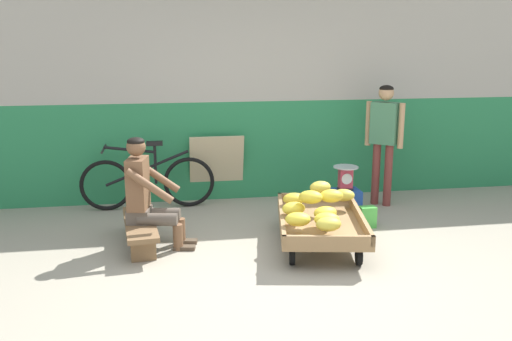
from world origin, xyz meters
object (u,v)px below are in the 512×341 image
(weighing_scale, at_px, (346,178))
(customer_adult, at_px, (384,132))
(shopping_bag, at_px, (368,217))
(bicycle_near_left, at_px, (148,181))
(sign_board, at_px, (217,168))
(banana_cart, at_px, (320,223))
(vendor_seated, at_px, (147,193))
(low_bench, at_px, (140,228))
(plastic_crate, at_px, (345,202))

(weighing_scale, bearing_deg, customer_adult, 26.73)
(shopping_bag, bearing_deg, weighing_scale, 100.89)
(bicycle_near_left, relative_size, shopping_bag, 6.92)
(bicycle_near_left, bearing_deg, sign_board, 14.42)
(banana_cart, distance_m, vendor_seated, 1.79)
(bicycle_near_left, height_order, shopping_bag, bicycle_near_left)
(vendor_seated, distance_m, shopping_bag, 2.48)
(banana_cart, relative_size, customer_adult, 1.02)
(banana_cart, height_order, shopping_bag, banana_cart)
(banana_cart, relative_size, weighing_scale, 5.22)
(customer_adult, bearing_deg, banana_cart, -132.45)
(banana_cart, relative_size, bicycle_near_left, 0.94)
(low_bench, bearing_deg, vendor_seated, -10.19)
(weighing_scale, bearing_deg, shopping_bag, -79.11)
(vendor_seated, bearing_deg, banana_cart, -8.39)
(sign_board, bearing_deg, shopping_bag, -40.77)
(vendor_seated, xyz_separation_m, sign_board, (0.85, 1.57, -0.13))
(banana_cart, bearing_deg, weighing_scale, 59.23)
(weighing_scale, bearing_deg, sign_board, 150.40)
(low_bench, distance_m, sign_board, 1.83)
(vendor_seated, distance_m, sign_board, 1.79)
(weighing_scale, distance_m, sign_board, 1.70)
(customer_adult, distance_m, shopping_bag, 1.26)
(vendor_seated, bearing_deg, low_bench, 169.81)
(vendor_seated, relative_size, bicycle_near_left, 0.69)
(sign_board, distance_m, shopping_bag, 2.11)
(vendor_seated, bearing_deg, sign_board, 61.50)
(plastic_crate, height_order, shopping_bag, plastic_crate)
(plastic_crate, bearing_deg, sign_board, 150.44)
(customer_adult, bearing_deg, vendor_seated, -160.71)
(bicycle_near_left, bearing_deg, weighing_scale, -14.50)
(vendor_seated, bearing_deg, shopping_bag, 4.81)
(bicycle_near_left, xyz_separation_m, sign_board, (0.89, 0.23, 0.08))
(banana_cart, distance_m, low_bench, 1.85)
(customer_adult, bearing_deg, sign_board, 165.14)
(low_bench, bearing_deg, customer_adult, 18.51)
(vendor_seated, height_order, bicycle_near_left, vendor_seated)
(plastic_crate, bearing_deg, customer_adult, 26.64)
(banana_cart, distance_m, bicycle_near_left, 2.39)
(low_bench, height_order, vendor_seated, vendor_seated)
(customer_adult, height_order, shopping_bag, customer_adult)
(bicycle_near_left, xyz_separation_m, shopping_bag, (2.47, -1.13, -0.23))
(customer_adult, bearing_deg, bicycle_near_left, 173.83)
(plastic_crate, bearing_deg, low_bench, -163.59)
(sign_board, relative_size, shopping_bag, 3.65)
(low_bench, relative_size, sign_board, 1.28)
(low_bench, distance_m, weighing_scale, 2.53)
(shopping_bag, bearing_deg, low_bench, -175.70)
(banana_cart, xyz_separation_m, sign_board, (-0.89, 1.82, 0.20))
(low_bench, relative_size, customer_adult, 0.74)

